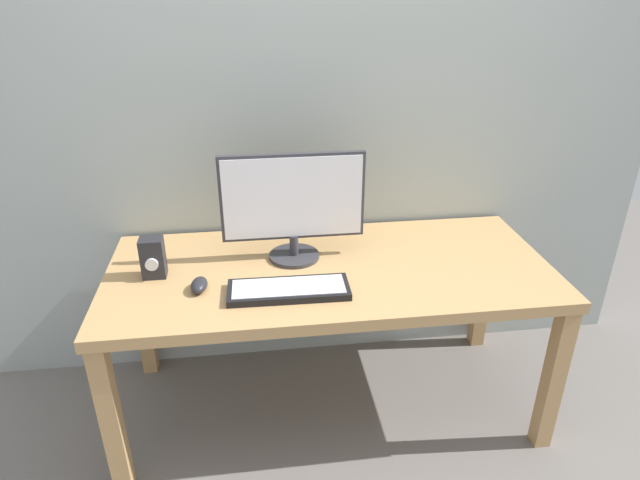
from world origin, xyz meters
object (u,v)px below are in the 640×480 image
Objects in this scene: desk at (330,283)px; mouse at (199,285)px; audio_controller at (153,258)px; monitor at (293,204)px; keyboard_primary at (289,290)px.

mouse is (-0.51, -0.12, 0.10)m from desk.
mouse is at bearing -36.27° from audio_controller.
monitor reaches higher than audio_controller.
desk is 3.09× the size of monitor.
monitor is (-0.14, 0.10, 0.31)m from desk.
monitor is 0.58m from audio_controller.
keyboard_primary is 0.54m from audio_controller.
desk is at bearing 18.89° from mouse.
keyboard_primary is at bearing -5.20° from mouse.
keyboard_primary is at bearing -134.89° from desk.
desk is 0.27m from keyboard_primary.
audio_controller is at bearing 158.99° from keyboard_primary.
mouse is at bearing 168.98° from keyboard_primary.
audio_controller reaches higher than mouse.
desk is 3.94× the size of keyboard_primary.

